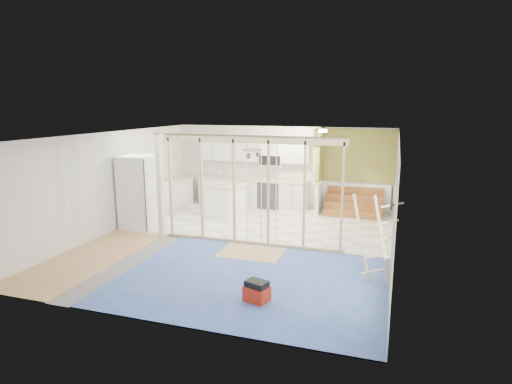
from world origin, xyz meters
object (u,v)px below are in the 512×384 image
(fridge, at_px, (139,192))
(island, at_px, (226,200))
(ladder, at_px, (374,239))
(toolbox, at_px, (257,292))

(fridge, bearing_deg, island, 39.65)
(fridge, distance_m, ladder, 6.49)
(fridge, distance_m, toolbox, 5.55)
(island, distance_m, toolbox, 5.77)
(toolbox, height_order, ladder, ladder)
(toolbox, xyz_separation_m, ladder, (1.81, 1.40, 0.68))
(fridge, xyz_separation_m, ladder, (6.21, -1.89, -0.12))
(island, relative_size, toolbox, 2.65)
(toolbox, bearing_deg, fridge, 160.07)
(toolbox, relative_size, ladder, 0.28)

